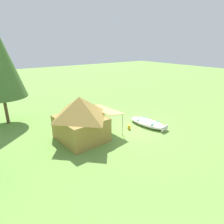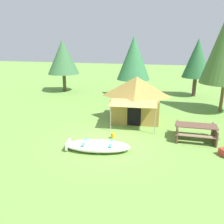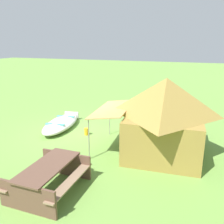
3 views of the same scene
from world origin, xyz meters
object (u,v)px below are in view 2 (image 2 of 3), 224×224
picnic_table (196,130)px  pine_tree_far_center (134,58)px  pine_tree_side (197,58)px  beached_rowboat (97,146)px  canvas_cabin_tent (136,98)px  fuel_can (113,136)px  pine_tree_back_right (63,57)px

picnic_table → pine_tree_far_center: 9.86m
pine_tree_side → beached_rowboat: bearing=-111.3°
canvas_cabin_tent → pine_tree_side: (3.88, 7.65, 1.88)m
canvas_cabin_tent → fuel_can: bearing=-100.5°
pine_tree_far_center → pine_tree_side: pine_tree_far_center is taller
beached_rowboat → fuel_can: size_ratio=10.41×
canvas_cabin_tent → pine_tree_side: bearing=63.1°
pine_tree_back_right → beached_rowboat: bearing=-58.4°
beached_rowboat → pine_tree_far_center: bearing=91.5°
beached_rowboat → picnic_table: size_ratio=1.56×
picnic_table → pine_tree_back_right: (-11.24, 9.07, 2.73)m
beached_rowboat → pine_tree_side: pine_tree_side is taller
canvas_cabin_tent → fuel_can: canvas_cabin_tent is taller
picnic_table → pine_tree_side: bearing=86.7°
fuel_can → pine_tree_far_center: bearing=93.8°
beached_rowboat → pine_tree_far_center: 11.07m
pine_tree_far_center → picnic_table: bearing=-61.5°
picnic_table → pine_tree_side: pine_tree_side is taller
pine_tree_back_right → pine_tree_side: pine_tree_side is taller
fuel_can → pine_tree_far_center: size_ratio=0.06×
beached_rowboat → picnic_table: (4.24, 2.33, 0.26)m
canvas_cabin_tent → pine_tree_side: size_ratio=0.79×
canvas_cabin_tent → pine_tree_back_right: (-7.94, 6.72, 1.84)m
picnic_table → fuel_can: size_ratio=6.68×
beached_rowboat → pine_tree_far_center: size_ratio=0.59×
fuel_can → pine_tree_side: (4.49, 10.89, 3.10)m
canvas_cabin_tent → pine_tree_side: pine_tree_side is taller
picnic_table → fuel_can: bearing=-167.2°
canvas_cabin_tent → fuel_can: (-0.60, -3.24, -1.22)m
pine_tree_far_center → canvas_cabin_tent: bearing=-78.5°
canvas_cabin_tent → beached_rowboat: bearing=-101.3°
picnic_table → pine_tree_back_right: size_ratio=0.41×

